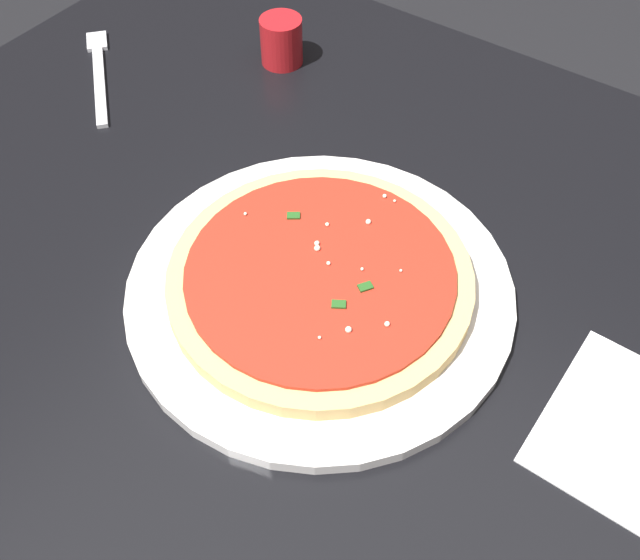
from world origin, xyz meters
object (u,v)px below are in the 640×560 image
(serving_plate, at_px, (320,290))
(pizza, at_px, (320,278))
(napkin_loose_left, at_px, (637,437))
(cup_small_sauce, at_px, (281,41))
(fork, at_px, (99,71))

(serving_plate, relative_size, pizza, 1.28)
(serving_plate, relative_size, napkin_loose_left, 2.33)
(pizza, bearing_deg, cup_small_sauce, 132.33)
(pizza, relative_size, napkin_loose_left, 1.82)
(napkin_loose_left, height_order, fork, fork)
(cup_small_sauce, xyz_separation_m, fork, (-0.16, -0.14, -0.03))
(pizza, distance_m, napkin_loose_left, 0.28)
(napkin_loose_left, bearing_deg, pizza, -174.85)
(napkin_loose_left, relative_size, fork, 0.97)
(pizza, bearing_deg, napkin_loose_left, 5.15)
(cup_small_sauce, relative_size, fork, 0.37)
(napkin_loose_left, xyz_separation_m, fork, (-0.68, 0.10, 0.00))
(serving_plate, xyz_separation_m, fork, (-0.40, 0.12, -0.00))
(serving_plate, height_order, cup_small_sauce, cup_small_sauce)
(napkin_loose_left, bearing_deg, cup_small_sauce, 155.30)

